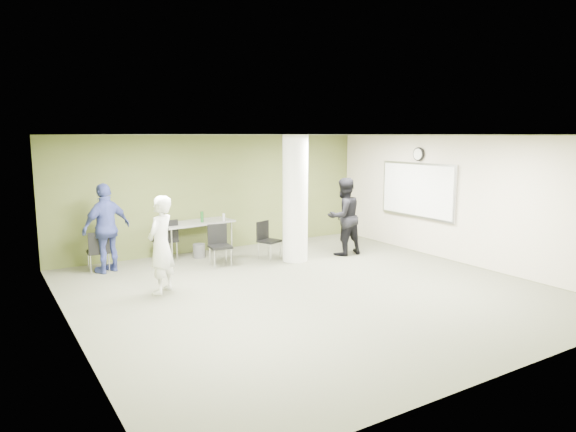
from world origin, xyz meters
TOP-DOWN VIEW (x-y plane):
  - floor at (0.00, 0.00)m, footprint 8.00×8.00m
  - ceiling at (0.00, 0.00)m, footprint 8.00×8.00m
  - wall_back at (0.00, 4.00)m, footprint 8.00×2.80m
  - wall_left at (-4.00, 0.00)m, footprint 0.02×8.00m
  - wall_right_cream at (4.00, 0.00)m, footprint 0.02×8.00m
  - column at (1.00, 2.00)m, footprint 0.56×0.56m
  - whiteboard at (3.92, 1.20)m, footprint 0.05×2.30m
  - wall_clock at (3.92, 1.20)m, footprint 0.06×0.32m
  - folding_table at (-0.72, 3.54)m, footprint 1.79×0.95m
  - wastebasket at (-0.74, 3.38)m, footprint 0.28×0.28m
  - chair_back_left at (-2.97, 3.25)m, footprint 0.45×0.45m
  - chair_back_right at (-1.49, 3.43)m, footprint 0.51×0.51m
  - chair_table_left at (-0.64, 2.47)m, footprint 0.50×0.50m
  - chair_table_right at (0.54, 2.49)m, footprint 0.55×0.55m
  - woman_white at (-2.31, 1.23)m, footprint 0.75×0.74m
  - man_black at (2.28, 1.89)m, footprint 0.90×0.70m
  - man_blue at (-2.80, 3.19)m, footprint 1.17×0.82m

SIDE VIEW (x-z plane):
  - floor at x=0.00m, z-range 0.00..0.00m
  - wastebasket at x=-0.74m, z-range 0.00..0.32m
  - chair_table_right at x=0.54m, z-range 0.07..0.92m
  - chair_back_left at x=-2.97m, z-range 0.07..0.93m
  - chair_table_left at x=-0.64m, z-range 0.07..0.97m
  - chair_back_right at x=-1.49m, z-range 0.08..1.03m
  - folding_table at x=-0.72m, z-range 0.23..1.29m
  - woman_white at x=-2.31m, z-range 0.00..1.75m
  - man_black at x=2.28m, z-range 0.00..1.82m
  - man_blue at x=-2.80m, z-range 0.00..1.84m
  - wall_back at x=0.00m, z-range 1.39..1.41m
  - wall_left at x=-4.00m, z-range 0.00..2.80m
  - wall_right_cream at x=4.00m, z-range 0.00..2.80m
  - column at x=1.00m, z-range 0.00..2.80m
  - whiteboard at x=3.92m, z-range 0.85..2.15m
  - wall_clock at x=3.92m, z-range 2.19..2.51m
  - ceiling at x=0.00m, z-range 2.80..2.80m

